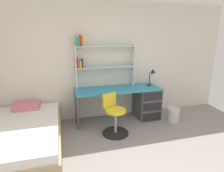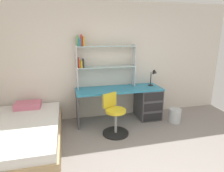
{
  "view_description": "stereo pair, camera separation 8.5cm",
  "coord_description": "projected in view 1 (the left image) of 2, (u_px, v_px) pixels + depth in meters",
  "views": [
    {
      "loc": [
        -1.06,
        -1.63,
        1.91
      ],
      "look_at": [
        -0.18,
        1.56,
        1.01
      ],
      "focal_mm": 30.35,
      "sensor_mm": 36.0,
      "label": 1
    },
    {
      "loc": [
        -0.98,
        -1.65,
        1.91
      ],
      "look_at": [
        -0.18,
        1.56,
        1.01
      ],
      "focal_mm": 30.35,
      "sensor_mm": 36.0,
      "label": 2
    }
  ],
  "objects": [
    {
      "name": "swivel_chair",
      "position": [
        114.0,
        118.0,
        3.72
      ],
      "size": [
        0.52,
        0.52,
        0.8
      ],
      "color": "black",
      "rests_on": "ground_plane"
    },
    {
      "name": "bookshelf_hutch",
      "position": [
        99.0,
        59.0,
        4.12
      ],
      "size": [
        1.31,
        0.22,
        1.16
      ],
      "color": "silver",
      "rests_on": "desk"
    },
    {
      "name": "desk",
      "position": [
        139.0,
        101.0,
        4.42
      ],
      "size": [
        1.91,
        0.62,
        0.76
      ],
      "color": "teal",
      "rests_on": "ground_plane"
    },
    {
      "name": "bed_platform",
      "position": [
        22.0,
        137.0,
        3.21
      ],
      "size": [
        1.29,
        2.04,
        0.58
      ],
      "color": "tan",
      "rests_on": "ground_plane"
    },
    {
      "name": "waste_bin",
      "position": [
        174.0,
        115.0,
        4.29
      ],
      "size": [
        0.27,
        0.27,
        0.31
      ],
      "primitive_type": "cylinder",
      "color": "silver",
      "rests_on": "ground_plane"
    },
    {
      "name": "desk_lamp",
      "position": [
        153.0,
        75.0,
        4.38
      ],
      "size": [
        0.2,
        0.17,
        0.38
      ],
      "color": "black",
      "rests_on": "desk"
    },
    {
      "name": "room_shell",
      "position": [
        47.0,
        76.0,
        2.81
      ],
      "size": [
        5.89,
        6.13,
        2.63
      ],
      "color": "silver",
      "rests_on": "ground_plane"
    }
  ]
}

